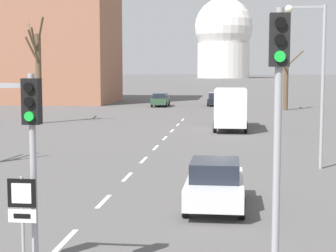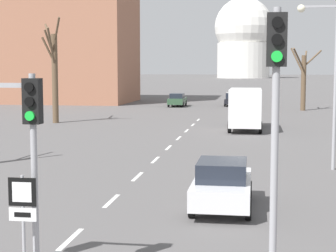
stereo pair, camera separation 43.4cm
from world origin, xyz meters
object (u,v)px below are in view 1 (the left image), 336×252
traffic_signal_near_right (278,106)px  delivery_truck (231,107)px  street_lamp_right (316,68)px  sedan_near_right (215,99)px  route_sign_post (22,214)px  sedan_mid_centre (215,184)px  traffic_signal_centre_tall (4,126)px  sedan_near_left (160,100)px

traffic_signal_near_right → delivery_truck: 32.47m
street_lamp_right → sedan_near_right: (-5.89, 43.24, -3.84)m
route_sign_post → delivery_truck: bearing=82.6°
sedan_mid_centre → delivery_truck: bearing=89.0°
route_sign_post → sedan_mid_centre: 8.48m
route_sign_post → street_lamp_right: 17.78m
sedan_near_right → delivery_truck: (1.97, -26.97, 0.88)m
sedan_mid_centre → delivery_truck: (0.41, 24.27, 0.87)m
street_lamp_right → sedan_mid_centre: bearing=-118.4°
traffic_signal_centre_tall → sedan_near_right: 58.60m
sedan_near_left → sedan_mid_centre: (8.20, -49.31, 0.00)m
street_lamp_right → sedan_near_right: size_ratio=1.78×
traffic_signal_centre_tall → traffic_signal_near_right: size_ratio=0.79×
traffic_signal_centre_tall → sedan_near_right: size_ratio=1.08×
sedan_near_left → delivery_truck: (8.60, -25.04, 0.87)m
route_sign_post → delivery_truck: 32.10m
sedan_near_left → delivery_truck: bearing=-71.0°
sedan_near_right → route_sign_post: bearing=-92.1°
sedan_near_left → street_lamp_right: bearing=-73.1°
traffic_signal_near_right → sedan_mid_centre: size_ratio=1.33×
route_sign_post → sedan_near_right: 58.84m
street_lamp_right → sedan_near_right: bearing=97.8°
route_sign_post → sedan_mid_centre: size_ratio=0.57×
sedan_mid_centre → traffic_signal_centre_tall: bearing=-120.3°
traffic_signal_centre_tall → street_lamp_right: 17.52m
traffic_signal_near_right → street_lamp_right: 16.39m
traffic_signal_centre_tall → sedan_mid_centre: (4.23, 7.24, -2.62)m
traffic_signal_centre_tall → sedan_mid_centre: size_ratio=1.05×
traffic_signal_centre_tall → delivery_truck: 31.90m
traffic_signal_centre_tall → sedan_near_left: traffic_signal_centre_tall is taller
traffic_signal_near_right → sedan_near_left: 58.30m
traffic_signal_near_right → route_sign_post: 5.65m
street_lamp_right → sedan_mid_centre: (-4.33, -8.00, -3.82)m
street_lamp_right → sedan_near_left: street_lamp_right is taller
street_lamp_right → sedan_near_right: street_lamp_right is taller
sedan_near_right → sedan_mid_centre: size_ratio=0.97×
delivery_truck → sedan_near_left: bearing=109.0°
delivery_truck → sedan_near_right: bearing=94.2°
traffic_signal_near_right → route_sign_post: (-5.13, 0.55, -2.31)m
sedan_near_right → traffic_signal_near_right: bearing=-87.2°
street_lamp_right → sedan_near_left: size_ratio=1.68×
sedan_near_right → sedan_mid_centre: 51.26m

